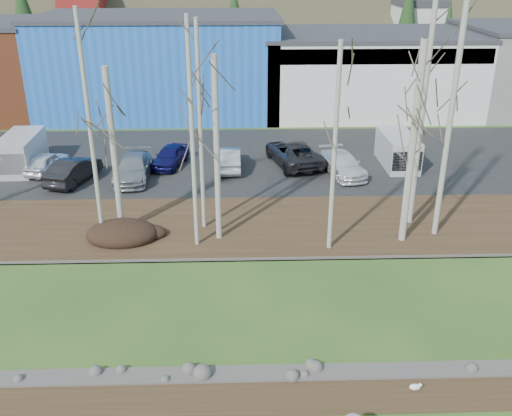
{
  "coord_description": "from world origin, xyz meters",
  "views": [
    {
      "loc": [
        0.67,
        -11.94,
        12.69
      ],
      "look_at": [
        1.4,
        11.17,
        2.5
      ],
      "focal_mm": 40.0,
      "sensor_mm": 36.0,
      "label": 1
    }
  ],
  "objects_px": {
    "van_grey": "(20,153)",
    "car_5": "(294,153)",
    "car_6": "(343,164)",
    "car_0": "(47,162)",
    "car_4": "(229,158)",
    "car_2": "(133,168)",
    "seagull": "(415,387)",
    "van_white": "(398,151)",
    "car_3": "(170,156)",
    "car_1": "(73,170)"
  },
  "relations": [
    {
      "from": "van_grey",
      "to": "car_5",
      "type": "bearing_deg",
      "value": -1.06
    },
    {
      "from": "car_4",
      "to": "van_grey",
      "type": "relative_size",
      "value": 0.85
    },
    {
      "from": "seagull",
      "to": "van_grey",
      "type": "height_order",
      "value": "van_grey"
    },
    {
      "from": "seagull",
      "to": "car_2",
      "type": "relative_size",
      "value": 0.09
    },
    {
      "from": "car_2",
      "to": "car_6",
      "type": "distance_m",
      "value": 12.99
    },
    {
      "from": "car_1",
      "to": "car_3",
      "type": "relative_size",
      "value": 1.14
    },
    {
      "from": "car_2",
      "to": "car_5",
      "type": "height_order",
      "value": "car_5"
    },
    {
      "from": "seagull",
      "to": "car_1",
      "type": "distance_m",
      "value": 24.33
    },
    {
      "from": "car_6",
      "to": "van_white",
      "type": "relative_size",
      "value": 1.0
    },
    {
      "from": "seagull",
      "to": "car_0",
      "type": "xyz_separation_m",
      "value": [
        -17.72,
        20.51,
        0.61
      ]
    },
    {
      "from": "seagull",
      "to": "car_3",
      "type": "distance_m",
      "value": 23.65
    },
    {
      "from": "car_1",
      "to": "car_4",
      "type": "xyz_separation_m",
      "value": [
        9.37,
        2.01,
        -0.04
      ]
    },
    {
      "from": "van_white",
      "to": "van_grey",
      "type": "xyz_separation_m",
      "value": [
        -24.39,
        0.13,
        0.06
      ]
    },
    {
      "from": "seagull",
      "to": "car_2",
      "type": "distance_m",
      "value": 22.52
    },
    {
      "from": "van_white",
      "to": "car_1",
      "type": "bearing_deg",
      "value": -173.6
    },
    {
      "from": "car_3",
      "to": "car_4",
      "type": "xyz_separation_m",
      "value": [
        3.82,
        -0.71,
        0.03
      ]
    },
    {
      "from": "car_3",
      "to": "van_white",
      "type": "distance_m",
      "value": 14.88
    },
    {
      "from": "car_1",
      "to": "car_3",
      "type": "xyz_separation_m",
      "value": [
        5.55,
        2.73,
        -0.07
      ]
    },
    {
      "from": "car_1",
      "to": "car_5",
      "type": "height_order",
      "value": "car_5"
    },
    {
      "from": "car_3",
      "to": "car_5",
      "type": "bearing_deg",
      "value": 15.08
    },
    {
      "from": "seagull",
      "to": "car_6",
      "type": "xyz_separation_m",
      "value": [
        0.97,
        19.46,
        0.63
      ]
    },
    {
      "from": "seagull",
      "to": "van_white",
      "type": "distance_m",
      "value": 21.56
    },
    {
      "from": "car_6",
      "to": "seagull",
      "type": "bearing_deg",
      "value": -105.68
    },
    {
      "from": "seagull",
      "to": "car_1",
      "type": "relative_size",
      "value": 0.1
    },
    {
      "from": "car_4",
      "to": "seagull",
      "type": "bearing_deg",
      "value": 105.49
    },
    {
      "from": "car_0",
      "to": "car_4",
      "type": "bearing_deg",
      "value": -166.31
    },
    {
      "from": "car_2",
      "to": "car_5",
      "type": "bearing_deg",
      "value": 12.92
    },
    {
      "from": "car_0",
      "to": "car_2",
      "type": "xyz_separation_m",
      "value": [
        5.71,
        -1.47,
        0.07
      ]
    },
    {
      "from": "car_0",
      "to": "car_4",
      "type": "distance_m",
      "value": 11.53
    },
    {
      "from": "van_white",
      "to": "car_6",
      "type": "bearing_deg",
      "value": -158.54
    },
    {
      "from": "car_0",
      "to": "car_6",
      "type": "height_order",
      "value": "car_6"
    },
    {
      "from": "car_0",
      "to": "car_1",
      "type": "distance_m",
      "value": 2.82
    },
    {
      "from": "van_white",
      "to": "car_4",
      "type": "bearing_deg",
      "value": -178.57
    },
    {
      "from": "car_0",
      "to": "car_6",
      "type": "bearing_deg",
      "value": -170.52
    },
    {
      "from": "seagull",
      "to": "van_white",
      "type": "relative_size",
      "value": 0.1
    },
    {
      "from": "car_2",
      "to": "car_3",
      "type": "height_order",
      "value": "car_2"
    },
    {
      "from": "car_0",
      "to": "car_5",
      "type": "relative_size",
      "value": 0.67
    },
    {
      "from": "car_2",
      "to": "car_4",
      "type": "relative_size",
      "value": 1.17
    },
    {
      "from": "car_0",
      "to": "car_6",
      "type": "relative_size",
      "value": 0.82
    },
    {
      "from": "van_grey",
      "to": "car_6",
      "type": "bearing_deg",
      "value": -6.96
    },
    {
      "from": "car_4",
      "to": "car_2",
      "type": "bearing_deg",
      "value": 14.85
    },
    {
      "from": "car_6",
      "to": "car_0",
      "type": "bearing_deg",
      "value": 163.95
    },
    {
      "from": "van_white",
      "to": "van_grey",
      "type": "distance_m",
      "value": 24.39
    },
    {
      "from": "car_6",
      "to": "car_5",
      "type": "bearing_deg",
      "value": 131.91
    },
    {
      "from": "car_3",
      "to": "car_6",
      "type": "height_order",
      "value": "same"
    },
    {
      "from": "seagull",
      "to": "car_3",
      "type": "xyz_separation_m",
      "value": [
        -10.01,
        21.42,
        0.63
      ]
    },
    {
      "from": "car_2",
      "to": "car_3",
      "type": "distance_m",
      "value": 3.11
    },
    {
      "from": "car_3",
      "to": "car_1",
      "type": "bearing_deg",
      "value": -139.34
    },
    {
      "from": "car_4",
      "to": "van_grey",
      "type": "xyz_separation_m",
      "value": [
        -13.34,
        0.41,
        0.37
      ]
    },
    {
      "from": "car_1",
      "to": "car_3",
      "type": "distance_m",
      "value": 6.19
    }
  ]
}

